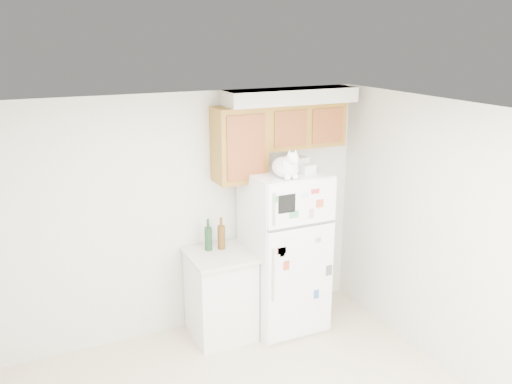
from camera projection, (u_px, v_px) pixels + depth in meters
room_shell at (278, 229)px, 3.93m from camera, size 3.84×4.04×2.52m
refrigerator at (284, 251)px, 5.67m from camera, size 0.76×0.78×1.70m
base_counter at (221, 294)px, 5.56m from camera, size 0.64×0.64×0.92m
cat at (287, 166)px, 5.18m from camera, size 0.29×0.43×0.30m
storage_box_back at (299, 162)px, 5.63m from camera, size 0.20×0.16×0.10m
storage_box_front at (307, 169)px, 5.36m from camera, size 0.17×0.14×0.09m
bottle_green at (208, 235)px, 5.46m from camera, size 0.08×0.08×0.33m
bottle_amber at (221, 233)px, 5.49m from camera, size 0.08×0.08×0.34m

